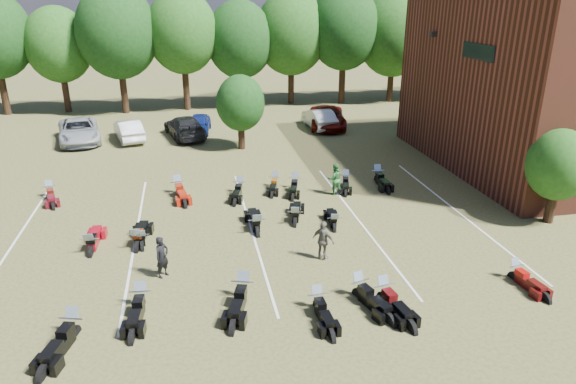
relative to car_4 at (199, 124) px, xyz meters
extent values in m
plane|color=brown|center=(4.65, -20.41, -0.67)|extent=(160.00, 160.00, 0.00)
imported|color=silver|center=(-4.97, -1.23, 0.06)|extent=(2.60, 4.67, 1.46)
imported|color=#979BA0|center=(-8.34, -1.01, 0.13)|extent=(3.73, 6.13, 1.59)
imported|color=black|center=(-1.06, -1.20, 0.10)|extent=(3.35, 5.67, 1.54)
imported|color=navy|center=(0.00, 0.00, 0.00)|extent=(2.09, 4.08, 1.33)
imported|color=#BBBAB5|center=(9.14, -0.56, 0.09)|extent=(1.87, 4.69, 1.52)
imported|color=#540A04|center=(9.85, -0.37, 0.12)|extent=(3.67, 6.05, 1.57)
imported|color=#38373C|center=(18.12, -0.37, 0.13)|extent=(4.24, 5.91, 1.59)
imported|color=black|center=(-2.07, -20.94, 0.14)|extent=(0.68, 0.68, 1.60)
imported|color=#296D32|center=(6.46, -14.14, 0.16)|extent=(0.82, 0.65, 1.66)
imported|color=#615E53|center=(4.08, -20.81, 0.14)|extent=(0.95, 0.95, 1.62)
cube|color=black|center=(14.00, -8.41, 6.83)|extent=(0.30, 0.40, 0.30)
cube|color=black|center=(14.12, -13.41, 6.33)|extent=(0.06, 3.00, 0.80)
cylinder|color=black|center=(-11.35, 8.59, 1.38)|extent=(0.58, 0.58, 4.08)
ellipsoid|color=#1E4C19|center=(-11.35, 8.59, 5.67)|extent=(6.00, 6.00, 6.90)
cylinder|color=black|center=(-6.35, 8.59, 1.38)|extent=(0.57, 0.58, 4.08)
ellipsoid|color=#1E4C19|center=(-6.35, 8.59, 5.67)|extent=(6.00, 6.00, 6.90)
cylinder|color=black|center=(-1.35, 8.59, 1.38)|extent=(0.57, 0.58, 4.08)
ellipsoid|color=#1E4C19|center=(-1.35, 8.59, 5.67)|extent=(6.00, 6.00, 6.90)
cylinder|color=black|center=(3.65, 8.59, 1.38)|extent=(0.58, 0.58, 4.08)
ellipsoid|color=#1E4C19|center=(3.65, 8.59, 5.67)|extent=(6.00, 6.00, 6.90)
cylinder|color=black|center=(8.65, 8.59, 1.38)|extent=(0.57, 0.58, 4.08)
ellipsoid|color=#1E4C19|center=(8.65, 8.59, 5.67)|extent=(6.00, 6.00, 6.90)
cylinder|color=black|center=(13.65, 8.59, 1.38)|extent=(0.57, 0.58, 4.08)
ellipsoid|color=#1E4C19|center=(13.65, 8.59, 5.67)|extent=(6.00, 6.00, 6.90)
cylinder|color=black|center=(18.65, 8.59, 1.38)|extent=(0.57, 0.58, 4.08)
ellipsoid|color=#1E4C19|center=(18.65, 8.59, 5.67)|extent=(6.00, 6.00, 6.90)
cylinder|color=black|center=(23.65, 8.59, 1.38)|extent=(0.58, 0.58, 4.08)
ellipsoid|color=#1E4C19|center=(23.65, 8.59, 5.67)|extent=(6.00, 6.00, 6.90)
cylinder|color=black|center=(28.65, 8.59, 1.38)|extent=(0.58, 0.58, 4.08)
ellipsoid|color=#1E4C19|center=(28.65, 8.59, 5.67)|extent=(6.00, 6.00, 6.90)
cylinder|color=black|center=(15.15, -19.41, 0.19)|extent=(0.24, 0.24, 1.71)
sphere|color=#1E4C19|center=(15.15, -19.41, 2.09)|extent=(2.80, 2.80, 2.80)
cylinder|color=black|center=(2.65, -4.91, 0.28)|extent=(0.24, 0.24, 1.90)
sphere|color=#1E4C19|center=(2.65, -4.91, 2.43)|extent=(3.20, 3.20, 3.20)
cube|color=silver|center=(-8.35, -17.41, -0.66)|extent=(0.10, 14.00, 0.01)
cube|color=silver|center=(-3.35, -17.41, -0.66)|extent=(0.10, 14.00, 0.01)
cube|color=silver|center=(1.65, -17.41, -0.66)|extent=(0.10, 14.00, 0.01)
cube|color=silver|center=(6.65, -17.41, -0.66)|extent=(0.10, 14.00, 0.01)
cube|color=silver|center=(11.65, -17.41, -0.66)|extent=(0.10, 14.00, 0.01)
camera|label=1|loc=(-0.77, -38.16, 9.22)|focal=32.00mm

